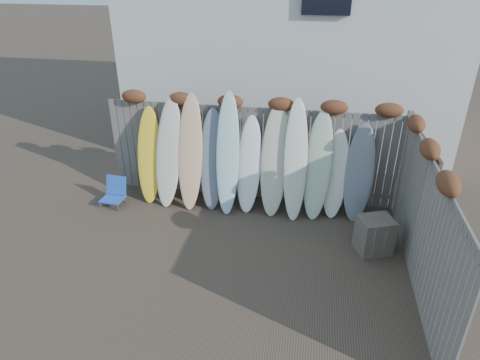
% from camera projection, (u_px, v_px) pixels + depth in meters
% --- Properties ---
extents(ground, '(80.00, 80.00, 0.00)m').
position_uv_depth(ground, '(228.00, 265.00, 7.22)').
color(ground, '#493A2D').
extents(back_fence, '(6.05, 0.28, 2.24)m').
position_uv_depth(back_fence, '(253.00, 146.00, 8.75)').
color(back_fence, slate).
rests_on(back_fence, ground).
extents(right_fence, '(0.28, 4.40, 2.24)m').
position_uv_depth(right_fence, '(424.00, 216.00, 6.45)').
color(right_fence, slate).
rests_on(right_fence, ground).
extents(house, '(8.50, 5.50, 6.33)m').
position_uv_depth(house, '(294.00, 17.00, 11.33)').
color(house, silver).
rests_on(house, ground).
extents(beach_chair, '(0.47, 0.50, 0.58)m').
position_uv_depth(beach_chair, '(114.00, 192.00, 8.90)').
color(beach_chair, blue).
rests_on(beach_chair, ground).
extents(wooden_crate, '(0.69, 0.64, 0.66)m').
position_uv_depth(wooden_crate, '(374.00, 235.00, 7.43)').
color(wooden_crate, '#4B3F38').
rests_on(wooden_crate, ground).
extents(lattice_panel, '(0.12, 1.29, 1.93)m').
position_uv_depth(lattice_panel, '(418.00, 198.00, 7.31)').
color(lattice_panel, '#45382A').
rests_on(lattice_panel, ground).
extents(surfboard_0, '(0.55, 0.73, 1.94)m').
position_uv_depth(surfboard_0, '(149.00, 155.00, 8.84)').
color(surfboard_0, yellow).
rests_on(surfboard_0, ground).
extents(surfboard_1, '(0.62, 0.82, 2.18)m').
position_uv_depth(surfboard_1, '(169.00, 153.00, 8.67)').
color(surfboard_1, white).
rests_on(surfboard_1, ground).
extents(surfboard_2, '(0.54, 0.82, 2.27)m').
position_uv_depth(surfboard_2, '(190.00, 153.00, 8.57)').
color(surfboard_2, '#DDBC7B').
rests_on(surfboard_2, ground).
extents(surfboard_3, '(0.56, 0.75, 1.99)m').
position_uv_depth(surfboard_3, '(212.00, 160.00, 8.60)').
color(surfboard_3, slate).
rests_on(surfboard_3, ground).
extents(surfboard_4, '(0.53, 0.86, 2.35)m').
position_uv_depth(surfboard_4, '(228.00, 154.00, 8.41)').
color(surfboard_4, '#ACD8E2').
rests_on(surfboard_4, ground).
extents(surfboard_5, '(0.50, 0.69, 1.89)m').
position_uv_depth(surfboard_5, '(249.00, 165.00, 8.50)').
color(surfboard_5, white).
rests_on(surfboard_5, ground).
extents(surfboard_6, '(0.54, 0.76, 2.15)m').
position_uv_depth(surfboard_6, '(274.00, 161.00, 8.36)').
color(surfboard_6, beige).
rests_on(surfboard_6, ground).
extents(surfboard_7, '(0.53, 0.84, 2.29)m').
position_uv_depth(surfboard_7, '(295.00, 161.00, 8.21)').
color(surfboard_7, silver).
rests_on(surfboard_7, ground).
extents(surfboard_8, '(0.58, 0.77, 2.07)m').
position_uv_depth(surfboard_8, '(318.00, 166.00, 8.25)').
color(surfboard_8, beige).
rests_on(surfboard_8, ground).
extents(surfboard_9, '(0.50, 0.64, 1.71)m').
position_uv_depth(surfboard_9, '(335.00, 174.00, 8.34)').
color(surfboard_9, white).
rests_on(surfboard_9, ground).
extents(surfboard_10, '(0.61, 0.72, 1.87)m').
position_uv_depth(surfboard_10, '(359.00, 173.00, 8.21)').
color(surfboard_10, slate).
rests_on(surfboard_10, ground).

